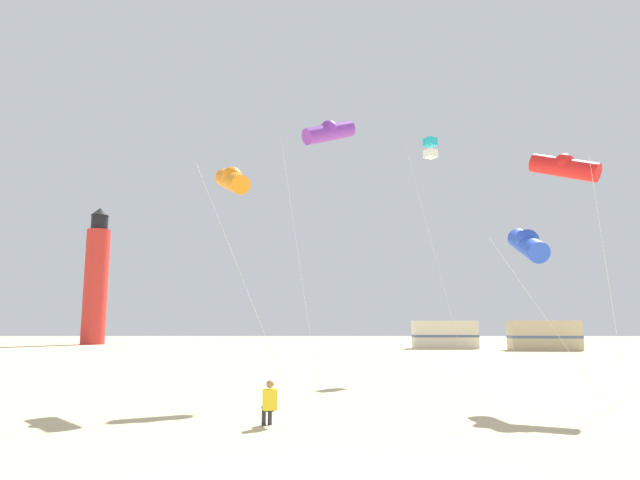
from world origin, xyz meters
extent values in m
cube|color=yellow|center=(-0.70, 6.44, 0.68)|extent=(0.39, 0.31, 0.52)
sphere|color=#9E704C|center=(-0.70, 6.44, 1.06)|extent=(0.20, 0.20, 0.20)
cylinder|color=#2D2D38|center=(-0.68, 6.63, 0.44)|extent=(0.23, 0.38, 0.13)
cylinder|color=#2D2D38|center=(-0.73, 6.79, 0.21)|extent=(0.11, 0.11, 0.42)
cylinder|color=#2D2D38|center=(-0.83, 6.58, 0.44)|extent=(0.23, 0.38, 0.13)
cylinder|color=#2D2D38|center=(-0.88, 6.74, 0.21)|extent=(0.11, 0.11, 0.42)
cylinder|color=silver|center=(-1.99, 10.38, 3.91)|extent=(3.13, 1.54, 7.82)
cylinder|color=orange|center=(-2.75, 11.94, 7.82)|extent=(1.72, 2.55, 1.48)
sphere|color=orange|center=(-2.75, 11.94, 7.97)|extent=(0.76, 0.76, 0.76)
cylinder|color=silver|center=(6.47, 20.76, 6.21)|extent=(2.82, 0.50, 12.42)
cube|color=#1EB2D1|center=(6.71, 22.16, 12.77)|extent=(0.82, 0.82, 0.44)
cube|color=white|center=(6.71, 22.16, 12.07)|extent=(0.82, 0.82, 0.44)
cylinder|color=silver|center=(10.41, 10.99, 4.13)|extent=(1.57, 1.78, 8.25)
cylinder|color=red|center=(9.52, 11.77, 8.25)|extent=(2.34, 2.17, 1.48)
sphere|color=red|center=(9.52, 11.77, 8.40)|extent=(0.76, 0.76, 0.76)
cylinder|color=silver|center=(7.39, 8.74, 2.59)|extent=(3.28, 0.22, 5.18)
cylinder|color=blue|center=(7.50, 10.37, 5.18)|extent=(0.86, 2.53, 1.48)
sphere|color=blue|center=(7.50, 10.37, 5.33)|extent=(0.76, 0.76, 0.76)
cylinder|color=silver|center=(-0.36, 13.61, 5.30)|extent=(1.72, 2.50, 10.59)
cylinder|color=purple|center=(0.88, 14.47, 10.59)|extent=(2.45, 1.99, 1.48)
sphere|color=purple|center=(0.88, 14.47, 10.74)|extent=(0.76, 0.76, 0.76)
cylinder|color=red|center=(-27.34, 58.99, 7.00)|extent=(2.80, 2.80, 14.00)
cylinder|color=black|center=(-27.34, 58.99, 14.90)|extent=(2.00, 2.00, 1.80)
cone|color=black|center=(-27.34, 58.99, 16.30)|extent=(2.20, 2.20, 1.00)
cube|color=beige|center=(12.92, 48.71, 1.40)|extent=(6.42, 2.35, 2.80)
cube|color=#4C608C|center=(12.92, 48.71, 1.26)|extent=(6.46, 2.39, 0.24)
cube|color=#C6B28C|center=(21.56, 45.10, 1.40)|extent=(6.53, 2.70, 2.80)
cube|color=#4C608C|center=(21.56, 45.10, 1.26)|extent=(6.58, 2.74, 0.24)
camera|label=1|loc=(0.68, -7.81, 2.60)|focal=30.73mm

